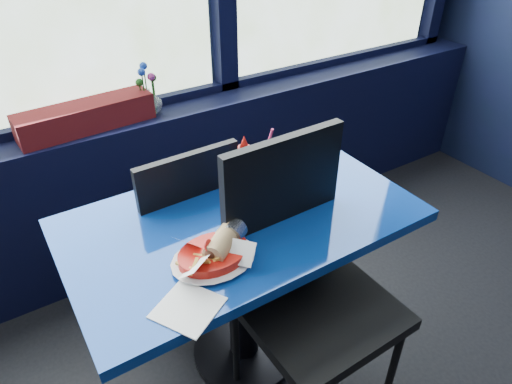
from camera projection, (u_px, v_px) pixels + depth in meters
name	position (u px, v px, depth m)	size (l,w,h in m)	color
window_sill	(100.00, 202.00, 2.25)	(5.00, 0.26, 0.80)	black
near_table	(242.00, 255.00, 1.68)	(1.20, 0.70, 0.75)	black
chair_near_front	(302.00, 271.00, 1.55)	(0.49, 0.49, 1.06)	black
chair_near_back	(183.00, 225.00, 1.88)	(0.43, 0.43, 0.93)	black
planter_box	(86.00, 116.00, 1.99)	(0.58, 0.15, 0.12)	maroon
flower_vase	(149.00, 99.00, 2.12)	(0.13, 0.13, 0.24)	silver
food_basket	(215.00, 253.00, 1.37)	(0.26, 0.26, 0.09)	#B7140C
ketchup_bottle	(244.00, 161.00, 1.71)	(0.05, 0.05, 0.19)	#B7140C
soda_cup	(261.00, 188.00, 1.58)	(0.09, 0.09, 0.32)	#0C168E
napkin	(188.00, 308.00, 1.23)	(0.16, 0.16, 0.00)	white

